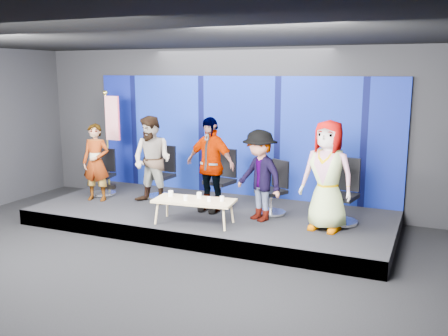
{
  "coord_description": "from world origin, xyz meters",
  "views": [
    {
      "loc": [
        4.01,
        -6.15,
        3.0
      ],
      "look_at": [
        0.32,
        2.4,
        1.19
      ],
      "focal_mm": 40.0,
      "sensor_mm": 36.0,
      "label": 1
    }
  ],
  "objects": [
    {
      "name": "mug_d",
      "position": [
        0.4,
        1.55,
        0.79
      ],
      "size": [
        0.07,
        0.07,
        0.09
      ],
      "primitive_type": "cylinder",
      "color": "white",
      "rests_on": "coffee_table"
    },
    {
      "name": "ground",
      "position": [
        0.0,
        0.0,
        0.0
      ],
      "size": [
        10.0,
        10.0,
        0.0
      ],
      "primitive_type": "plane",
      "color": "black",
      "rests_on": "ground"
    },
    {
      "name": "panelist_e",
      "position": [
        2.34,
        2.17,
        1.25
      ],
      "size": [
        1.02,
        0.76,
        1.9
      ],
      "primitive_type": "imported",
      "rotation": [
        0.0,
        0.0,
        -0.18
      ],
      "color": "black",
      "rests_on": "riser"
    },
    {
      "name": "chair_d",
      "position": [
        1.2,
        2.74,
        0.64
      ],
      "size": [
        0.79,
        0.79,
        1.03
      ],
      "rotation": [
        0.0,
        0.0,
        -0.5
      ],
      "color": "silver",
      "rests_on": "riser"
    },
    {
      "name": "flag_stand",
      "position": [
        -2.86,
        3.22,
        1.51
      ],
      "size": [
        0.52,
        0.3,
        2.28
      ],
      "rotation": [
        0.0,
        0.0,
        -0.07
      ],
      "color": "black",
      "rests_on": "riser"
    },
    {
      "name": "mug_a",
      "position": [
        -0.4,
        1.61,
        0.8
      ],
      "size": [
        0.09,
        0.09,
        0.11
      ],
      "primitive_type": "cylinder",
      "color": "white",
      "rests_on": "coffee_table"
    },
    {
      "name": "mug_c",
      "position": [
        0.13,
        1.71,
        0.8
      ],
      "size": [
        0.09,
        0.09,
        0.1
      ],
      "primitive_type": "cylinder",
      "color": "white",
      "rests_on": "coffee_table"
    },
    {
      "name": "chair_a",
      "position": [
        -2.73,
        2.72,
        0.63
      ],
      "size": [
        0.66,
        0.66,
        1.01
      ],
      "rotation": [
        0.0,
        0.0,
        0.18
      ],
      "color": "silver",
      "rests_on": "riser"
    },
    {
      "name": "panelist_c",
      "position": [
        0.01,
        2.44,
        1.23
      ],
      "size": [
        1.15,
        0.65,
        1.85
      ],
      "primitive_type": "imported",
      "rotation": [
        0.0,
        0.0,
        -0.19
      ],
      "color": "black",
      "rests_on": "riser"
    },
    {
      "name": "panelist_b",
      "position": [
        -1.32,
        2.48,
        1.21
      ],
      "size": [
        0.93,
        0.75,
        1.82
      ],
      "primitive_type": "imported",
      "rotation": [
        0.0,
        0.0,
        -0.08
      ],
      "color": "black",
      "rests_on": "riser"
    },
    {
      "name": "chair_e",
      "position": [
        2.52,
        2.65,
        0.69
      ],
      "size": [
        0.77,
        0.77,
        1.17
      ],
      "rotation": [
        0.0,
        0.0,
        -0.18
      ],
      "color": "silver",
      "rests_on": "riser"
    },
    {
      "name": "panelist_d",
      "position": [
        1.09,
        2.25,
        1.14
      ],
      "size": [
        1.25,
        1.06,
        1.67
      ],
      "primitive_type": "imported",
      "rotation": [
        0.0,
        0.0,
        -0.5
      ],
      "color": "black",
      "rests_on": "riser"
    },
    {
      "name": "mug_e",
      "position": [
        0.6,
        1.67,
        0.79
      ],
      "size": [
        0.08,
        0.08,
        0.09
      ],
      "primitive_type": "cylinder",
      "color": "white",
      "rests_on": "coffee_table"
    },
    {
      "name": "room_walls",
      "position": [
        0.0,
        0.0,
        2.43
      ],
      "size": [
        10.02,
        8.02,
        3.51
      ],
      "color": "black",
      "rests_on": "ground"
    },
    {
      "name": "panelist_a",
      "position": [
        -2.55,
        2.25,
        1.11
      ],
      "size": [
        0.66,
        0.49,
        1.63
      ],
      "primitive_type": "imported",
      "rotation": [
        0.0,
        0.0,
        0.18
      ],
      "color": "black",
      "rests_on": "riser"
    },
    {
      "name": "mug_b",
      "position": [
        -0.02,
        1.47,
        0.79
      ],
      "size": [
        0.08,
        0.08,
        0.09
      ],
      "primitive_type": "cylinder",
      "color": "white",
      "rests_on": "coffee_table"
    },
    {
      "name": "riser",
      "position": [
        0.0,
        2.5,
        0.15
      ],
      "size": [
        7.0,
        3.0,
        0.3
      ],
      "primitive_type": "cube",
      "color": "black",
      "rests_on": "ground"
    },
    {
      "name": "chair_b",
      "position": [
        -1.4,
        2.98,
        0.67
      ],
      "size": [
        0.68,
        0.68,
        1.12
      ],
      "rotation": [
        0.0,
        0.0,
        -0.08
      ],
      "color": "silver",
      "rests_on": "riser"
    },
    {
      "name": "backdrop",
      "position": [
        0.0,
        3.95,
        1.6
      ],
      "size": [
        7.0,
        0.08,
        2.6
      ],
      "primitive_type": "cube",
      "color": "#060C51",
      "rests_on": "riser"
    },
    {
      "name": "chair_c",
      "position": [
        0.02,
        2.95,
        0.68
      ],
      "size": [
        0.75,
        0.75,
        1.14
      ],
      "rotation": [
        0.0,
        0.0,
        -0.19
      ],
      "color": "silver",
      "rests_on": "riser"
    },
    {
      "name": "coffee_table",
      "position": [
        0.1,
        1.57,
        0.71
      ],
      "size": [
        1.5,
        0.76,
        0.44
      ],
      "rotation": [
        0.0,
        0.0,
        0.11
      ],
      "color": "tan",
      "rests_on": "riser"
    }
  ]
}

